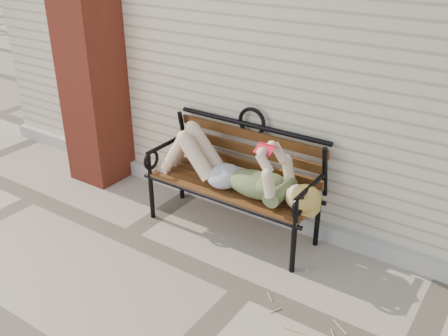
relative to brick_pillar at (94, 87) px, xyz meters
The scene contains 7 objects.
ground 2.62m from the brick_pillar, 18.06° to the right, with size 80.00×80.00×0.00m, color gray.
house_wall 3.26m from the brick_pillar, 44.37° to the left, with size 8.00×4.00×3.00m, color beige.
foundation_strip 2.49m from the brick_pillar, ahead, with size 8.00×0.10×0.15m, color #ACA79C.
brick_pillar is the anchor object (origin of this frame).
garden_bench 1.81m from the brick_pillar, ahead, with size 1.66×0.66×1.08m.
reading_woman 1.82m from the brick_pillar, ahead, with size 1.57×0.36×0.49m.
straw_scatter 2.19m from the brick_pillar, 47.86° to the right, with size 2.79×1.64×0.01m.
Camera 1 is at (1.54, -2.57, 2.51)m, focal length 40.00 mm.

